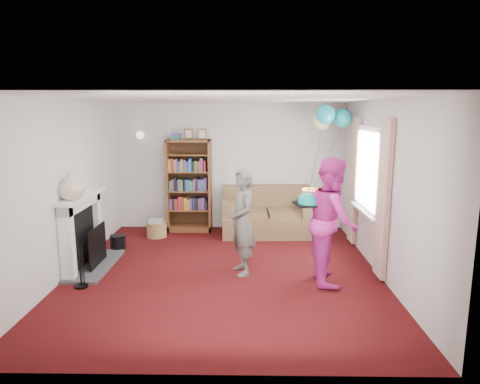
{
  "coord_description": "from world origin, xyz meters",
  "views": [
    {
      "loc": [
        0.33,
        -5.97,
        2.33
      ],
      "look_at": [
        0.22,
        0.6,
        1.09
      ],
      "focal_mm": 32.0,
      "sensor_mm": 36.0,
      "label": 1
    }
  ],
  "objects_px": {
    "bookcase": "(190,186)",
    "person_magenta": "(332,220)",
    "person_striped": "(242,222)",
    "birthday_cake": "(310,200)",
    "sofa": "(267,216)"
  },
  "relations": [
    {
      "from": "person_magenta",
      "to": "sofa",
      "type": "bearing_deg",
      "value": 19.19
    },
    {
      "from": "sofa",
      "to": "person_striped",
      "type": "distance_m",
      "value": 2.18
    },
    {
      "from": "bookcase",
      "to": "person_striped",
      "type": "relative_size",
      "value": 1.3
    },
    {
      "from": "sofa",
      "to": "person_magenta",
      "type": "relative_size",
      "value": 0.98
    },
    {
      "from": "bookcase",
      "to": "birthday_cake",
      "type": "relative_size",
      "value": 5.22
    },
    {
      "from": "person_striped",
      "to": "birthday_cake",
      "type": "relative_size",
      "value": 4.01
    },
    {
      "from": "sofa",
      "to": "person_striped",
      "type": "relative_size",
      "value": 1.1
    },
    {
      "from": "sofa",
      "to": "person_magenta",
      "type": "xyz_separation_m",
      "value": [
        0.78,
        -2.35,
        0.53
      ]
    },
    {
      "from": "person_striped",
      "to": "person_magenta",
      "type": "relative_size",
      "value": 0.89
    },
    {
      "from": "bookcase",
      "to": "person_magenta",
      "type": "relative_size",
      "value": 1.16
    },
    {
      "from": "person_striped",
      "to": "birthday_cake",
      "type": "distance_m",
      "value": 1.02
    },
    {
      "from": "bookcase",
      "to": "birthday_cake",
      "type": "distance_m",
      "value": 3.24
    },
    {
      "from": "bookcase",
      "to": "person_magenta",
      "type": "distance_m",
      "value": 3.45
    },
    {
      "from": "person_striped",
      "to": "person_magenta",
      "type": "xyz_separation_m",
      "value": [
        1.23,
        -0.26,
        0.1
      ]
    },
    {
      "from": "person_magenta",
      "to": "birthday_cake",
      "type": "bearing_deg",
      "value": 83.21
    }
  ]
}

